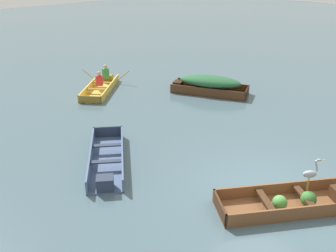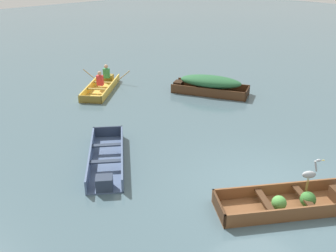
% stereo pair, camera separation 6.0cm
% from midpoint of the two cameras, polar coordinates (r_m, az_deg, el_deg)
% --- Properties ---
extents(ground_plane, '(80.00, 80.00, 0.00)m').
position_cam_midpoint_polar(ground_plane, '(9.91, 14.83, -9.53)').
color(ground_plane, '#47606B').
extents(dinghy_wooden_brown_foreground, '(3.24, 2.60, 0.41)m').
position_cam_midpoint_polar(dinghy_wooden_brown_foreground, '(9.41, 18.08, -10.97)').
color(dinghy_wooden_brown_foreground, brown).
rests_on(dinghy_wooden_brown_foreground, ground).
extents(skiff_dark_varnish_near_moored, '(2.45, 3.34, 0.77)m').
position_cam_midpoint_polar(skiff_dark_varnish_near_moored, '(16.14, 6.19, 6.50)').
color(skiff_dark_varnish_near_moored, '#4C2D19').
rests_on(skiff_dark_varnish_near_moored, ground).
extents(skiff_slate_blue_mid_moored, '(2.65, 3.18, 0.39)m').
position_cam_midpoint_polar(skiff_slate_blue_mid_moored, '(10.76, -9.49, -5.19)').
color(skiff_slate_blue_mid_moored, '#475B7F').
rests_on(skiff_slate_blue_mid_moored, ground).
extents(rowboat_yellow_with_crew, '(3.05, 2.96, 0.88)m').
position_cam_midpoint_polar(rowboat_yellow_with_crew, '(16.87, -10.25, 6.09)').
color(rowboat_yellow_with_crew, '#E5BC47').
rests_on(rowboat_yellow_with_crew, ground).
extents(heron_on_dinghy, '(0.40, 0.35, 0.84)m').
position_cam_midpoint_polar(heron_on_dinghy, '(9.22, 20.72, -6.74)').
color(heron_on_dinghy, olive).
rests_on(heron_on_dinghy, dinghy_wooden_brown_foreground).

